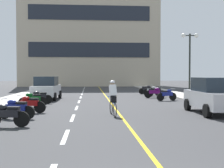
% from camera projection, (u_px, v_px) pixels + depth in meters
% --- Properties ---
extents(ground_plane, '(140.00, 140.00, 0.00)m').
position_uv_depth(ground_plane, '(104.00, 98.00, 24.39)').
color(ground_plane, '#38383A').
extents(curb_left, '(2.40, 72.00, 0.12)m').
position_uv_depth(curb_left, '(24.00, 95.00, 26.83)').
color(curb_left, '#B7B2A8').
rests_on(curb_left, ground).
extents(curb_right, '(2.40, 72.00, 0.12)m').
position_uv_depth(curb_right, '(178.00, 95.00, 27.93)').
color(curb_right, '#B7B2A8').
rests_on(curb_right, ground).
extents(lane_dash_1, '(0.14, 2.20, 0.01)m').
position_uv_depth(lane_dash_1, '(65.00, 136.00, 9.29)').
color(lane_dash_1, silver).
rests_on(lane_dash_1, ground).
extents(lane_dash_2, '(0.14, 2.20, 0.01)m').
position_uv_depth(lane_dash_2, '(73.00, 118.00, 13.28)').
color(lane_dash_2, silver).
rests_on(lane_dash_2, ground).
extents(lane_dash_3, '(0.14, 2.20, 0.01)m').
position_uv_depth(lane_dash_3, '(77.00, 108.00, 17.26)').
color(lane_dash_3, silver).
rests_on(lane_dash_3, ground).
extents(lane_dash_4, '(0.14, 2.20, 0.01)m').
position_uv_depth(lane_dash_4, '(79.00, 102.00, 21.25)').
color(lane_dash_4, silver).
rests_on(lane_dash_4, ground).
extents(lane_dash_5, '(0.14, 2.20, 0.01)m').
position_uv_depth(lane_dash_5, '(81.00, 97.00, 25.23)').
color(lane_dash_5, silver).
rests_on(lane_dash_5, ground).
extents(lane_dash_6, '(0.14, 2.20, 0.01)m').
position_uv_depth(lane_dash_6, '(82.00, 94.00, 29.22)').
color(lane_dash_6, silver).
rests_on(lane_dash_6, ground).
extents(lane_dash_7, '(0.14, 2.20, 0.01)m').
position_uv_depth(lane_dash_7, '(83.00, 92.00, 33.21)').
color(lane_dash_7, silver).
rests_on(lane_dash_7, ground).
extents(lane_dash_8, '(0.14, 2.20, 0.01)m').
position_uv_depth(lane_dash_8, '(84.00, 90.00, 37.19)').
color(lane_dash_8, silver).
rests_on(lane_dash_8, ground).
extents(lane_dash_9, '(0.14, 2.20, 0.01)m').
position_uv_depth(lane_dash_9, '(84.00, 89.00, 41.18)').
color(lane_dash_9, silver).
rests_on(lane_dash_9, ground).
extents(lane_dash_10, '(0.14, 2.20, 0.01)m').
position_uv_depth(lane_dash_10, '(85.00, 87.00, 45.17)').
color(lane_dash_10, silver).
rests_on(lane_dash_10, ground).
extents(lane_dash_11, '(0.14, 2.20, 0.01)m').
position_uv_depth(lane_dash_11, '(85.00, 86.00, 49.15)').
color(lane_dash_11, silver).
rests_on(lane_dash_11, ground).
extents(centre_line_yellow, '(0.12, 66.00, 0.01)m').
position_uv_depth(centre_line_yellow, '(105.00, 96.00, 27.40)').
color(centre_line_yellow, gold).
rests_on(centre_line_yellow, ground).
extents(office_building, '(23.62, 7.48, 20.21)m').
position_uv_depth(office_building, '(90.00, 29.00, 51.57)').
color(office_building, '#BCAD93').
rests_on(office_building, ground).
extents(street_lamp_mid, '(1.46, 0.36, 5.28)m').
position_uv_depth(street_lamp_mid, '(190.00, 51.00, 24.26)').
color(street_lamp_mid, black).
rests_on(street_lamp_mid, curb_right).
extents(parked_car_near, '(1.98, 4.23, 1.82)m').
position_uv_depth(parked_car_near, '(213.00, 96.00, 14.68)').
color(parked_car_near, black).
rests_on(parked_car_near, ground).
extents(parked_car_mid, '(2.05, 4.26, 1.82)m').
position_uv_depth(parked_car_mid, '(47.00, 88.00, 23.05)').
color(parked_car_mid, black).
rests_on(parked_car_mid, ground).
extents(motorcycle_2, '(1.70, 0.60, 0.92)m').
position_uv_depth(motorcycle_2, '(7.00, 115.00, 10.92)').
color(motorcycle_2, black).
rests_on(motorcycle_2, ground).
extents(motorcycle_3, '(1.68, 0.65, 0.92)m').
position_uv_depth(motorcycle_3, '(16.00, 108.00, 12.89)').
color(motorcycle_3, black).
rests_on(motorcycle_3, ground).
extents(motorcycle_4, '(1.69, 0.63, 0.92)m').
position_uv_depth(motorcycle_4, '(29.00, 104.00, 14.96)').
color(motorcycle_4, black).
rests_on(motorcycle_4, ground).
extents(motorcycle_5, '(1.65, 0.75, 0.92)m').
position_uv_depth(motorcycle_5, '(32.00, 99.00, 17.77)').
color(motorcycle_5, black).
rests_on(motorcycle_5, ground).
extents(motorcycle_6, '(1.70, 0.60, 0.92)m').
position_uv_depth(motorcycle_6, '(39.00, 97.00, 19.62)').
color(motorcycle_6, black).
rests_on(motorcycle_6, ground).
extents(motorcycle_7, '(1.64, 0.78, 0.92)m').
position_uv_depth(motorcycle_7, '(167.00, 95.00, 21.98)').
color(motorcycle_7, black).
rests_on(motorcycle_7, ground).
extents(motorcycle_8, '(1.67, 0.70, 0.92)m').
position_uv_depth(motorcycle_8, '(155.00, 92.00, 24.52)').
color(motorcycle_8, black).
rests_on(motorcycle_8, ground).
extents(motorcycle_9, '(1.68, 0.66, 0.92)m').
position_uv_depth(motorcycle_9, '(156.00, 91.00, 26.01)').
color(motorcycle_9, black).
rests_on(motorcycle_9, ground).
extents(motorcycle_10, '(1.67, 0.71, 0.92)m').
position_uv_depth(motorcycle_10, '(152.00, 90.00, 27.67)').
color(motorcycle_10, black).
rests_on(motorcycle_10, ground).
extents(motorcycle_11, '(1.68, 0.64, 0.92)m').
position_uv_depth(motorcycle_11, '(147.00, 89.00, 29.72)').
color(motorcycle_11, black).
rests_on(motorcycle_11, ground).
extents(cyclist_rider, '(0.43, 1.77, 1.71)m').
position_uv_depth(cyclist_rider, '(113.00, 97.00, 13.98)').
color(cyclist_rider, black).
rests_on(cyclist_rider, ground).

